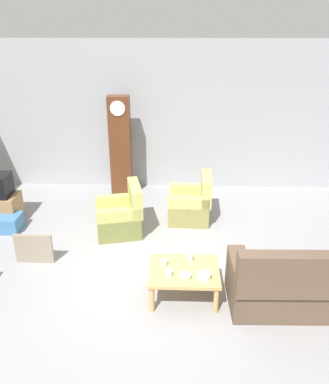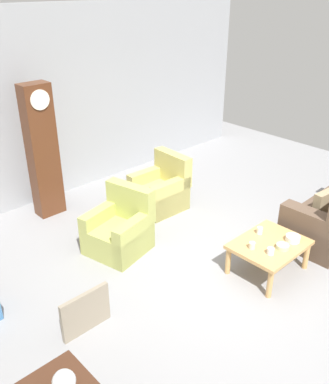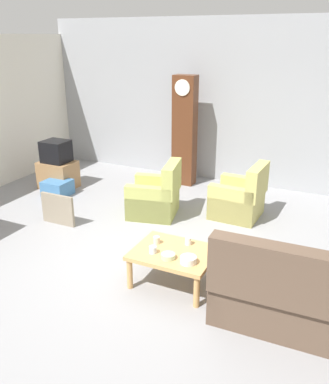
% 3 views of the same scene
% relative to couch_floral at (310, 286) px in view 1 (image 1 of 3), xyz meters
% --- Properties ---
extents(ground_plane, '(10.40, 10.40, 0.00)m').
position_rel_couch_floral_xyz_m(ground_plane, '(-2.09, 0.60, -0.35)').
color(ground_plane, gray).
extents(garage_door_wall, '(8.40, 0.16, 3.20)m').
position_rel_couch_floral_xyz_m(garage_door_wall, '(-2.09, 4.20, 1.25)').
color(garage_door_wall, '#9EA0A5').
rests_on(garage_door_wall, ground_plane).
extents(couch_floral, '(2.12, 0.92, 1.04)m').
position_rel_couch_floral_xyz_m(couch_floral, '(0.00, 0.00, 0.00)').
color(couch_floral, brown).
rests_on(couch_floral, ground_plane).
extents(armchair_olive_near, '(0.94, 0.92, 0.92)m').
position_rel_couch_floral_xyz_m(armchair_olive_near, '(-2.78, 1.94, -0.05)').
color(armchair_olive_near, tan).
rests_on(armchair_olive_near, ground_plane).
extents(armchair_olive_far, '(0.82, 0.79, 0.92)m').
position_rel_couch_floral_xyz_m(armchair_olive_far, '(-1.49, 2.47, -0.05)').
color(armchair_olive_far, tan).
rests_on(armchair_olive_far, ground_plane).
extents(coffee_table_wood, '(0.96, 0.76, 0.44)m').
position_rel_couch_floral_xyz_m(coffee_table_wood, '(-1.67, 0.19, 0.02)').
color(coffee_table_wood, tan).
rests_on(coffee_table_wood, ground_plane).
extents(grandfather_clock, '(0.44, 0.30, 2.16)m').
position_rel_couch_floral_xyz_m(grandfather_clock, '(-2.98, 3.61, 0.73)').
color(grandfather_clock, '#562D19').
rests_on(grandfather_clock, ground_plane).
extents(tv_stand_cabinet, '(0.68, 0.52, 0.53)m').
position_rel_couch_floral_xyz_m(tv_stand_cabinet, '(-5.13, 2.30, -0.09)').
color(tv_stand_cabinet, '#997047').
rests_on(tv_stand_cabinet, ground_plane).
extents(framed_picture_leaning, '(0.60, 0.05, 0.50)m').
position_rel_couch_floral_xyz_m(framed_picture_leaning, '(-4.03, 0.94, -0.10)').
color(framed_picture_leaning, gray).
rests_on(framed_picture_leaning, ground_plane).
extents(storage_box_blue, '(0.47, 0.44, 0.29)m').
position_rel_couch_floral_xyz_m(storage_box_blue, '(-4.88, 1.96, -0.21)').
color(storage_box_blue, teal).
rests_on(storage_box_blue, ground_plane).
extents(cup_white_porcelain, '(0.08, 0.08, 0.10)m').
position_rel_couch_floral_xyz_m(cup_white_porcelain, '(-1.58, 0.42, 0.13)').
color(cup_white_porcelain, white).
rests_on(cup_white_porcelain, coffee_table_wood).
extents(cup_blue_rimmed, '(0.09, 0.09, 0.09)m').
position_rel_couch_floral_xyz_m(cup_blue_rimmed, '(-1.87, 0.05, 0.13)').
color(cup_blue_rimmed, silver).
rests_on(cup_blue_rimmed, coffee_table_wood).
extents(cup_cream_tall, '(0.08, 0.08, 0.09)m').
position_rel_couch_floral_xyz_m(cup_cream_tall, '(-1.94, 0.28, 0.13)').
color(cup_cream_tall, beige).
rests_on(cup_cream_tall, coffee_table_wood).
extents(bowl_white_stacked, '(0.19, 0.19, 0.08)m').
position_rel_couch_floral_xyz_m(bowl_white_stacked, '(-1.41, 0.02, 0.12)').
color(bowl_white_stacked, white).
rests_on(bowl_white_stacked, coffee_table_wood).
extents(bowl_shallow_green, '(0.17, 0.17, 0.06)m').
position_rel_couch_floral_xyz_m(bowl_shallow_green, '(-1.66, 0.01, 0.11)').
color(bowl_shallow_green, '#B2C69E').
rests_on(bowl_shallow_green, coffee_table_wood).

